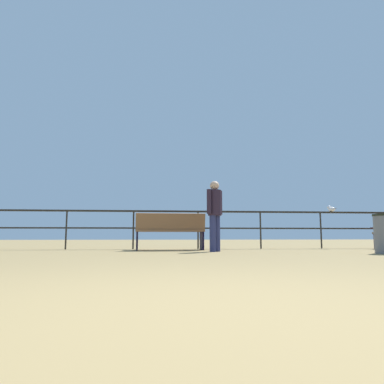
% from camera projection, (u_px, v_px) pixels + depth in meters
% --- Properties ---
extents(ground_plane, '(60.00, 60.00, 0.00)m').
position_uv_depth(ground_plane, '(204.00, 311.00, 1.68)').
color(ground_plane, '#967C4D').
extents(pier_railing, '(22.92, 0.05, 1.05)m').
position_uv_depth(pier_railing, '(166.00, 221.00, 9.55)').
color(pier_railing, black).
rests_on(pier_railing, ground_plane).
extents(bench_near_left, '(1.72, 0.74, 0.90)m').
position_uv_depth(bench_near_left, '(170.00, 229.00, 8.69)').
color(bench_near_left, brown).
rests_on(bench_near_left, ground_plane).
extents(person_at_railing, '(0.40, 0.39, 1.61)m').
position_uv_depth(person_at_railing, '(215.00, 211.00, 7.98)').
color(person_at_railing, navy).
rests_on(person_at_railing, ground_plane).
extents(seagull_on_rail, '(0.18, 0.39, 0.18)m').
position_uv_depth(seagull_on_rail, '(331.00, 209.00, 10.08)').
color(seagull_on_rail, white).
rests_on(seagull_on_rail, pier_railing).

